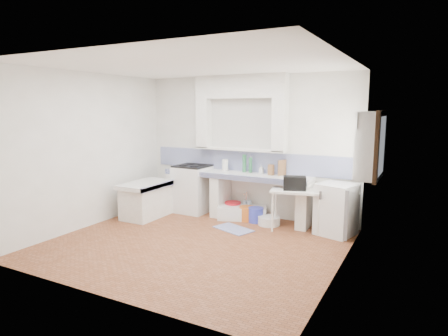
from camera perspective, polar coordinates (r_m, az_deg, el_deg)
The scene contains 36 objects.
floor at distance 6.39m, azimuth -4.27°, elevation -11.03°, with size 4.50×4.50×0.00m, color brown.
ceiling at distance 6.05m, azimuth -4.59°, elevation 14.81°, with size 4.50×4.50×0.00m, color white.
wall_back at distance 7.81m, azimuth 3.43°, elevation 3.17°, with size 4.50×4.50×0.00m, color white.
wall_front at distance 4.52m, azimuth -18.09°, elevation -1.38°, with size 4.50×4.50×0.00m, color white.
wall_left at distance 7.50m, azimuth -19.14°, elevation 2.46°, with size 4.50×4.50×0.00m, color white.
wall_right at distance 5.23m, azimuth 16.93°, elevation 0.01°, with size 4.50×4.50×0.00m, color white.
alcove_mass at distance 7.72m, azimuth 2.43°, elevation 11.84°, with size 1.90×0.25×0.45m, color white.
window_frame at distance 6.35m, azimuth 20.65°, elevation 3.14°, with size 0.35×0.86×1.06m, color #342010.
lace_valance at distance 6.35m, azimuth 19.53°, elevation 6.64°, with size 0.01×0.84×0.24m, color white.
counter_slab at distance 7.66m, azimuth 1.79°, elevation -1.01°, with size 3.00×0.60×0.08m, color white.
counter_lip at distance 7.41m, azimuth 0.83°, elevation -1.34°, with size 3.00×0.04×0.10m, color navy.
counter_pier_left at distance 8.44m, azimuth -6.81°, elevation -3.26°, with size 0.20×0.55×0.82m, color white.
counter_pier_mid at distance 7.90m, azimuth -0.51°, elevation -4.03°, with size 0.20×0.55×0.82m, color white.
counter_pier_right at distance 7.26m, azimuth 11.79°, elevation -5.38°, with size 0.20×0.55×0.82m, color white.
peninsula_top at distance 7.88m, azimuth -11.35°, elevation -2.38°, with size 0.70×1.10×0.08m, color white.
peninsula_base at distance 7.96m, azimuth -11.27°, elevation -4.85°, with size 0.60×1.00×0.62m, color white.
peninsula_lip at distance 7.68m, azimuth -9.43°, elevation -2.62°, with size 0.04×1.10×0.10m, color navy.
backsplash at distance 7.83m, azimuth 3.37°, elevation 0.97°, with size 4.27×0.03×0.40m, color navy.
stove at distance 8.19m, azimuth -4.59°, elevation -3.11°, with size 0.68×0.65×0.96m, color white.
sink at distance 7.74m, azimuth 2.73°, elevation -6.58°, with size 0.94×0.51×0.23m, color white.
side_table at distance 7.05m, azimuth 10.53°, elevation -6.10°, with size 0.89×0.49×0.04m, color white.
fridge at distance 6.98m, azimuth 16.13°, elevation -5.83°, with size 0.57×0.57×0.89m, color white.
bucket_red at distance 7.87m, azimuth 1.31°, elevation -6.05°, with size 0.32×0.32×0.30m, color red.
bucket_orange at distance 7.60m, azimuth 3.38°, elevation -6.68°, with size 0.30×0.30×0.28m, color orange.
bucket_blue at distance 7.52m, azimuth 4.69°, elevation -6.86°, with size 0.30×0.30×0.28m, color #3641CB.
basin_white at distance 7.38m, azimuth 6.61°, elevation -7.68°, with size 0.41×0.41×0.16m, color white.
water_bottle_a at distance 7.89m, azimuth 3.08°, elevation -5.94°, with size 0.09×0.09×0.32m, color silver.
water_bottle_b at distance 7.84m, azimuth 3.75°, elevation -5.96°, with size 0.09×0.09×0.34m, color silver.
black_bag at distance 6.93m, azimuth 10.30°, elevation -2.20°, with size 0.39×0.22×0.24m, color black.
green_bottle_a at distance 7.71m, azimuth 3.00°, elevation 0.67°, with size 0.08×0.08×0.35m, color #286B40.
green_bottle_b at distance 7.66m, azimuth 3.89°, elevation 0.44°, with size 0.07×0.07×0.31m, color #286B40.
knife_block at distance 7.44m, azimuth 6.91°, elevation -0.26°, with size 0.10×0.08×0.20m, color brown.
cutting_board at distance 7.43m, azimuth 8.51°, elevation 0.05°, with size 0.02×0.22×0.29m, color brown.
paper_towel at distance 7.86m, azimuth 0.18°, elevation 0.43°, with size 0.12×0.12×0.24m, color white.
soap_bottle at distance 7.58m, azimuth 5.50°, elevation -0.18°, with size 0.08×0.08×0.17m, color white.
rug at distance 7.10m, azimuth 1.39°, elevation -8.91°, with size 0.71×0.40×0.01m, color navy.
Camera 1 is at (3.21, -5.08, 2.16)m, focal length 31.19 mm.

